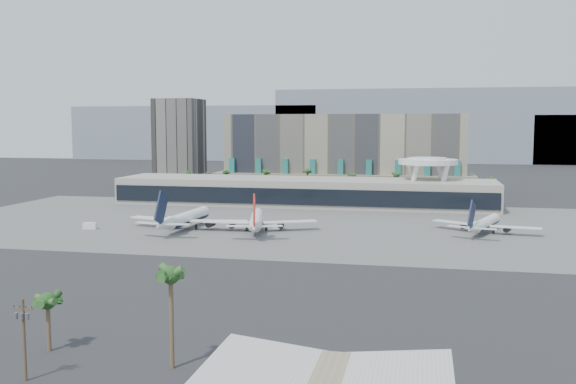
% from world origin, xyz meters
% --- Properties ---
extents(ground, '(900.00, 900.00, 0.00)m').
position_xyz_m(ground, '(0.00, 0.00, 0.00)').
color(ground, '#232326').
rests_on(ground, ground).
extents(apron_pad, '(260.00, 130.00, 0.06)m').
position_xyz_m(apron_pad, '(0.00, 55.00, 0.03)').
color(apron_pad, '#5B5B59').
rests_on(apron_pad, ground).
extents(mountain_ridge, '(680.00, 60.00, 70.00)m').
position_xyz_m(mountain_ridge, '(27.88, 470.00, 29.89)').
color(mountain_ridge, gray).
rests_on(mountain_ridge, ground).
extents(hotel, '(140.00, 30.00, 42.00)m').
position_xyz_m(hotel, '(10.00, 174.41, 16.81)').
color(hotel, tan).
rests_on(hotel, ground).
extents(office_tower, '(30.00, 30.00, 52.00)m').
position_xyz_m(office_tower, '(-95.00, 200.00, 22.94)').
color(office_tower, black).
rests_on(office_tower, ground).
extents(terminal, '(170.00, 32.50, 14.50)m').
position_xyz_m(terminal, '(0.00, 109.84, 6.52)').
color(terminal, '#B8B1A1').
rests_on(terminal, ground).
extents(saucer_structure, '(26.00, 26.00, 21.89)m').
position_xyz_m(saucer_structure, '(55.00, 116.00, 18.45)').
color(saucer_structure, white).
rests_on(saucer_structure, ground).
extents(palm_row, '(157.80, 2.80, 13.10)m').
position_xyz_m(palm_row, '(7.00, 145.00, 10.50)').
color(palm_row, brown).
rests_on(palm_row, ground).
extents(utility_pole, '(3.20, 0.85, 12.00)m').
position_xyz_m(utility_pole, '(-2.00, -96.09, 7.14)').
color(utility_pole, '#4C3826').
rests_on(utility_pole, ground).
extents(airliner_left, '(44.00, 45.35, 15.65)m').
position_xyz_m(airliner_left, '(-27.76, 34.33, 3.95)').
color(airliner_left, white).
rests_on(airliner_left, ground).
extents(airliner_centre, '(41.33, 42.95, 15.04)m').
position_xyz_m(airliner_centre, '(-2.61, 35.58, 3.79)').
color(airliner_centre, white).
rests_on(airliner_centre, ground).
extents(airliner_right, '(35.04, 36.21, 13.04)m').
position_xyz_m(airliner_right, '(73.62, 47.86, 3.29)').
color(airliner_right, white).
rests_on(airliner_right, ground).
extents(service_vehicle_a, '(4.88, 2.88, 2.25)m').
position_xyz_m(service_vehicle_a, '(-60.82, 27.93, 1.13)').
color(service_vehicle_a, white).
rests_on(service_vehicle_a, ground).
extents(service_vehicle_b, '(3.72, 2.19, 1.89)m').
position_xyz_m(service_vehicle_b, '(3.66, 42.12, 0.94)').
color(service_vehicle_b, white).
rests_on(service_vehicle_b, ground).
extents(taxiway_sign, '(2.34, 0.66, 1.05)m').
position_xyz_m(taxiway_sign, '(-9.53, -28.10, 0.52)').
color(taxiway_sign, black).
rests_on(taxiway_sign, ground).
extents(near_palm_a, '(6.00, 6.00, 9.71)m').
position_xyz_m(near_palm_a, '(-5.61, -84.39, 6.92)').
color(near_palm_a, brown).
rests_on(near_palm_a, ground).
extents(near_palm_b, '(6.00, 6.00, 15.73)m').
position_xyz_m(near_palm_b, '(16.74, -87.22, 12.80)').
color(near_palm_b, brown).
rests_on(near_palm_b, ground).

